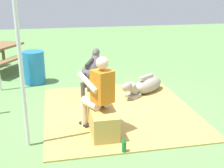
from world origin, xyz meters
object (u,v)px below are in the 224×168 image
Objects in this scene: person_seated at (98,91)px; soda_bottle at (124,146)px; pony_standing at (91,71)px; tent_pole_left at (21,71)px; pony_lying at (145,85)px; water_barrel at (34,67)px; hay_bale at (103,123)px.

soda_bottle is at bearing -161.80° from person_seated.
pony_standing is 0.54× the size of tent_pole_left.
tent_pole_left is (-0.26, 1.14, 0.48)m from person_seated.
soda_bottle is 1.83m from tent_pole_left.
pony_lying is 2.80m from water_barrel.
tent_pole_left is at bearing -179.55° from water_barrel.
person_seated is at bearing 18.21° from hay_bale.
tent_pole_left is (0.50, 1.39, 1.08)m from soda_bottle.
pony_standing is 2.52m from soda_bottle.
water_barrel is at bearing 21.88° from hay_bale.
water_barrel is (1.27, 2.48, 0.22)m from pony_lying.
water_barrel is (2.87, 1.16, -0.31)m from person_seated.
person_seated is at bearing 18.20° from soda_bottle.
water_barrel is (1.15, 1.27, -0.17)m from pony_standing.
hay_bale is 0.31× the size of tent_pole_left.
water_barrel is at bearing 47.72° from pony_standing.
tent_pole_left reaches higher than hay_bale.
tent_pole_left is at bearing 70.05° from soda_bottle.
pony_standing is 1.72m from water_barrel.
pony_standing is at bearing -132.28° from water_barrel.
pony_standing is 2.41m from tent_pole_left.
tent_pole_left is at bearing 102.70° from person_seated.
hay_bale is at bearing 178.34° from pony_standing.
person_seated is (0.15, 0.05, 0.50)m from hay_bale.
hay_bale is 0.90× the size of water_barrel.
person_seated reaches higher than water_barrel.
soda_bottle is (-2.48, -0.15, -0.46)m from pony_standing.
tent_pole_left is (-1.97, 1.24, 0.62)m from pony_standing.
hay_bale is at bearing -158.12° from water_barrel.
person_seated reaches higher than hay_bale.
water_barrel is 3.22m from tent_pole_left.
tent_pole_left reaches higher than person_seated.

